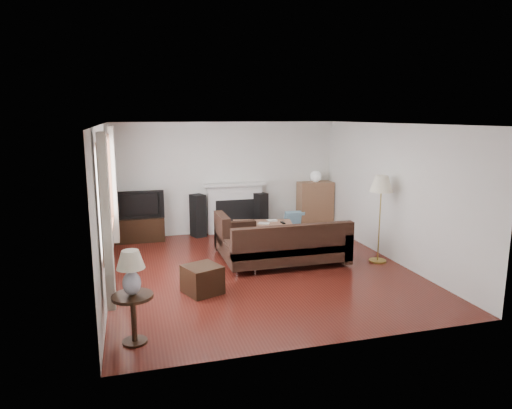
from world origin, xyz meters
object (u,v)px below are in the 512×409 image
object	(u,v)px
floor_lamp	(380,219)
side_table	(134,319)
coffee_table	(262,234)
bookshelf	(315,205)
tv_stand	(140,229)
sectional_sofa	(287,245)

from	to	relation	value
floor_lamp	side_table	distance (m)	4.79
coffee_table	floor_lamp	bearing A→B (deg)	-30.98
bookshelf	coffee_table	distance (m)	1.93
tv_stand	bookshelf	bearing A→B (deg)	0.53
tv_stand	sectional_sofa	world-z (taller)	sectional_sofa
coffee_table	floor_lamp	size ratio (longest dim) A/B	0.76
tv_stand	coffee_table	size ratio (longest dim) A/B	0.84
floor_lamp	side_table	world-z (taller)	floor_lamp
tv_stand	sectional_sofa	xyz separation A→B (m)	(2.48, -2.39, 0.13)
floor_lamp	bookshelf	bearing A→B (deg)	92.82
tv_stand	side_table	size ratio (longest dim) A/B	1.70
tv_stand	sectional_sofa	distance (m)	3.45
sectional_sofa	side_table	xyz separation A→B (m)	(-2.67, -2.19, -0.08)
tv_stand	sectional_sofa	bearing A→B (deg)	-43.96
tv_stand	coffee_table	bearing A→B (deg)	-22.35
floor_lamp	side_table	size ratio (longest dim) A/B	2.67
bookshelf	floor_lamp	distance (m)	2.68
floor_lamp	coffee_table	bearing A→B (deg)	136.72
sectional_sofa	coffee_table	xyz separation A→B (m)	(-0.05, 1.39, -0.14)
sectional_sofa	coffee_table	size ratio (longest dim) A/B	1.95
floor_lamp	side_table	bearing A→B (deg)	-155.82
sectional_sofa	floor_lamp	world-z (taller)	floor_lamp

